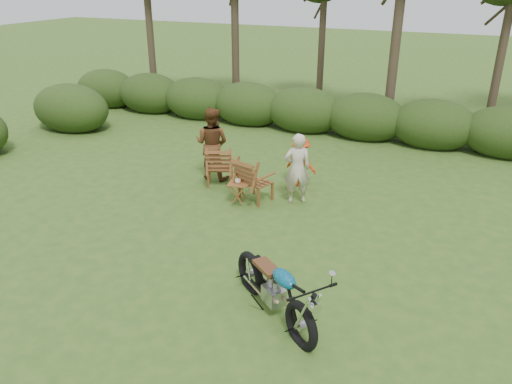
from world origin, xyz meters
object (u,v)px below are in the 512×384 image
at_px(motorcycle, 273,313).
at_px(lawn_chair_right, 256,200).
at_px(cup, 238,181).
at_px(lawn_chair_left, 220,184).
at_px(adult_a, 296,202).
at_px(adult_b, 213,178).
at_px(child, 300,186).
at_px(side_table, 239,193).

bearing_deg(motorcycle, lawn_chair_right, 155.19).
height_order(motorcycle, cup, motorcycle).
height_order(motorcycle, lawn_chair_left, motorcycle).
bearing_deg(adult_a, lawn_chair_right, -11.81).
xyz_separation_m(adult_b, child, (2.19, 0.39, 0.00)).
relative_size(motorcycle, lawn_chair_left, 2.07).
height_order(motorcycle, child, child).
distance_m(lawn_chair_left, side_table, 1.23).
height_order(side_table, adult_b, adult_b).
height_order(lawn_chair_left, child, child).
height_order(side_table, cup, cup).
height_order(lawn_chair_left, adult_b, adult_b).
relative_size(side_table, adult_b, 0.27).
distance_m(lawn_chair_right, lawn_chair_left, 1.26).
bearing_deg(side_table, cup, -141.19).
distance_m(adult_b, child, 2.22).
height_order(lawn_chair_right, child, child).
distance_m(side_table, cup, 0.30).
distance_m(motorcycle, lawn_chair_left, 5.17).
distance_m(side_table, adult_b, 1.71).
height_order(cup, child, child).
relative_size(lawn_chair_right, child, 0.86).
bearing_deg(lawn_chair_left, cup, 113.03).
bearing_deg(cup, lawn_chair_left, 137.08).
xyz_separation_m(lawn_chair_left, adult_a, (2.04, -0.21, 0.00)).
relative_size(adult_b, child, 1.49).
height_order(motorcycle, adult_a, adult_a).
height_order(lawn_chair_right, adult_a, adult_a).
bearing_deg(motorcycle, adult_b, 165.33).
distance_m(adult_a, child, 0.94).
relative_size(motorcycle, adult_b, 1.16).
relative_size(lawn_chair_left, adult_b, 0.56).
bearing_deg(lawn_chair_right, cup, 66.65).
distance_m(motorcycle, cup, 4.03).
distance_m(side_table, child, 1.78).
bearing_deg(adult_b, lawn_chair_right, 150.89).
distance_m(lawn_chair_right, adult_a, 0.92).
bearing_deg(child, side_table, 70.02).
distance_m(lawn_chair_left, child, 1.95).
distance_m(adult_a, adult_b, 2.47).
xyz_separation_m(motorcycle, child, (-1.27, 4.84, 0.00)).
relative_size(lawn_chair_left, cup, 8.00).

